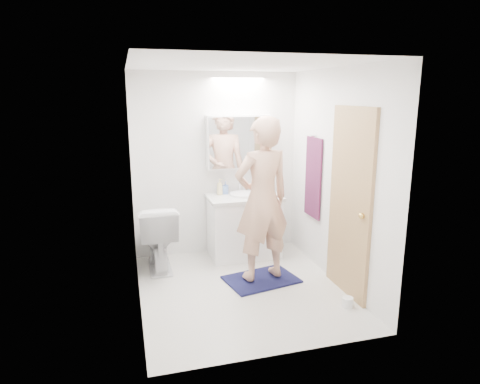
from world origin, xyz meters
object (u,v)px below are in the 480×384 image
object	(u,v)px
person	(262,200)
medicine_cabinet	(240,142)
soap_bottle_b	(226,188)
toothbrush_cup	(258,188)
toilet	(158,236)
toilet_paper_roll	(348,302)
soap_bottle_a	(220,187)
vanity_cabinet	(244,227)

from	to	relation	value
person	medicine_cabinet	bearing A→B (deg)	-102.46
soap_bottle_b	toothbrush_cup	bearing A→B (deg)	-2.53
toilet	toilet_paper_roll	world-z (taller)	toilet
medicine_cabinet	soap_bottle_a	bearing A→B (deg)	-168.13
medicine_cabinet	toilet_paper_roll	distance (m)	2.43
vanity_cabinet	toothbrush_cup	xyz separation A→B (m)	(0.25, 0.16, 0.48)
toilet	person	size ratio (longest dim) A/B	0.45
soap_bottle_a	toothbrush_cup	bearing A→B (deg)	1.07
person	soap_bottle_a	bearing A→B (deg)	-85.93
person	vanity_cabinet	bearing A→B (deg)	-103.12
medicine_cabinet	toothbrush_cup	bearing A→B (deg)	-11.23
medicine_cabinet	soap_bottle_a	size ratio (longest dim) A/B	4.18
medicine_cabinet	toilet	distance (m)	1.60
person	toilet_paper_roll	bearing A→B (deg)	117.18
medicine_cabinet	vanity_cabinet	bearing A→B (deg)	-88.60
soap_bottle_a	toothbrush_cup	size ratio (longest dim) A/B	1.91
vanity_cabinet	soap_bottle_a	bearing A→B (deg)	152.69
vanity_cabinet	toilet_paper_roll	size ratio (longest dim) A/B	8.18
vanity_cabinet	toilet_paper_roll	distance (m)	1.78
person	toothbrush_cup	world-z (taller)	person
person	soap_bottle_a	size ratio (longest dim) A/B	8.77
soap_bottle_b	toilet_paper_roll	bearing A→B (deg)	-65.32
person	toilet_paper_roll	xyz separation A→B (m)	(0.65, -0.82, -0.92)
toilet_paper_roll	toothbrush_cup	bearing A→B (deg)	102.00
soap_bottle_a	toilet_paper_roll	xyz separation A→B (m)	(0.92, -1.79, -0.88)
medicine_cabinet	soap_bottle_a	xyz separation A→B (m)	(-0.29, -0.06, -0.57)
vanity_cabinet	person	size ratio (longest dim) A/B	0.49
soap_bottle_b	toilet_paper_roll	size ratio (longest dim) A/B	1.50
toothbrush_cup	toilet_paper_roll	size ratio (longest dim) A/B	1.00
toilet_paper_roll	vanity_cabinet	bearing A→B (deg)	111.01
toilet	soap_bottle_b	distance (m)	1.09
soap_bottle_b	toothbrush_cup	size ratio (longest dim) A/B	1.50
toilet_paper_roll	toilet	bearing A→B (deg)	139.28
vanity_cabinet	toothbrush_cup	distance (m)	0.56
soap_bottle_a	vanity_cabinet	bearing A→B (deg)	-27.31
vanity_cabinet	soap_bottle_b	size ratio (longest dim) A/B	5.45
vanity_cabinet	soap_bottle_a	xyz separation A→B (m)	(-0.29, 0.15, 0.54)
toothbrush_cup	medicine_cabinet	bearing A→B (deg)	168.77
soap_bottle_b	medicine_cabinet	bearing A→B (deg)	8.50
soap_bottle_b	toothbrush_cup	xyz separation A→B (m)	(0.45, -0.02, -0.03)
toilet	medicine_cabinet	bearing A→B (deg)	-163.63
toilet	soap_bottle_a	size ratio (longest dim) A/B	3.92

